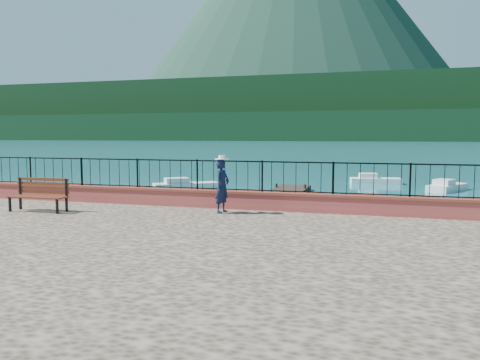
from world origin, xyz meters
The scene contains 15 objects.
ground centered at (0.00, 0.00, 0.00)m, with size 2000.00×2000.00×0.00m, color #19596B.
parapet centered at (0.00, 3.70, 1.49)m, with size 28.00×0.46×0.58m, color #B0493F.
railing centered at (0.00, 3.70, 2.25)m, with size 27.00×0.05×0.95m, color black.
dock centered at (-2.00, 12.00, 0.15)m, with size 2.00×16.00×0.30m, color #2D231C.
far_forest centered at (0.00, 300.00, 9.00)m, with size 900.00×60.00×18.00m, color black.
foothills centered at (0.00, 360.00, 22.00)m, with size 900.00×120.00×44.00m, color black.
volcano centered at (-120.00, 700.00, 190.00)m, with size 560.00×560.00×380.00m, color #142D23.
park_bench centered at (-6.87, 1.42, 1.51)m, with size 1.86×0.67×1.02m.
person centered at (-1.33, 2.80, 2.02)m, with size 0.60×0.39×1.63m, color #111833.
hat centered at (-1.33, 2.80, 2.89)m, with size 0.44×0.44×0.12m, color white.
boat_0 centered at (-8.42, 8.09, 0.40)m, with size 3.25×1.30×0.80m, color silver.
boat_1 centered at (1.32, 9.96, 0.40)m, with size 4.03×1.30×0.80m, color silver.
boat_3 centered at (-8.96, 17.86, 0.40)m, with size 4.25×1.30×0.80m, color silver.
boat_4 centered at (3.02, 25.04, 0.40)m, with size 3.57×1.30×0.80m, color silver.
boat_5 centered at (7.49, 21.85, 0.40)m, with size 3.49×1.30×0.80m, color silver.
Camera 1 is at (3.21, -10.57, 3.56)m, focal length 35.00 mm.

